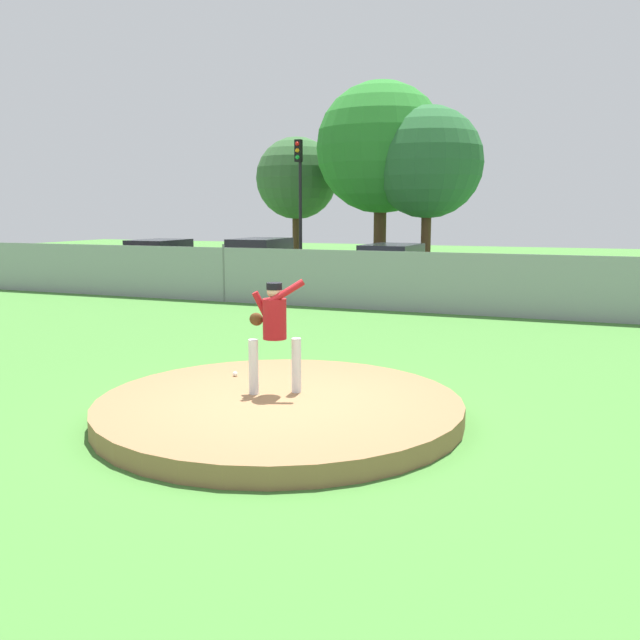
{
  "coord_description": "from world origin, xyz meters",
  "views": [
    {
      "loc": [
        3.7,
        -7.93,
        2.72
      ],
      "look_at": [
        -0.36,
        2.4,
        0.94
      ],
      "focal_mm": 38.24,
      "sensor_mm": 36.0,
      "label": 1
    }
  ],
  "objects_px": {
    "pitcher_youth": "(274,326)",
    "parked_car_champagne": "(260,263)",
    "parked_car_silver": "(392,270)",
    "traffic_light_near": "(300,185)",
    "baseball": "(235,374)",
    "parked_car_burgundy": "(160,262)"
  },
  "relations": [
    {
      "from": "baseball",
      "to": "parked_car_champagne",
      "type": "xyz_separation_m",
      "value": [
        -6.33,
        13.62,
        0.53
      ]
    },
    {
      "from": "parked_car_burgundy",
      "to": "traffic_light_near",
      "type": "relative_size",
      "value": 0.75
    },
    {
      "from": "traffic_light_near",
      "to": "parked_car_silver",
      "type": "bearing_deg",
      "value": -42.01
    },
    {
      "from": "parked_car_silver",
      "to": "pitcher_youth",
      "type": "bearing_deg",
      "value": -81.01
    },
    {
      "from": "traffic_light_near",
      "to": "parked_car_burgundy",
      "type": "bearing_deg",
      "value": -130.71
    },
    {
      "from": "baseball",
      "to": "traffic_light_near",
      "type": "distance_m",
      "value": 19.5
    },
    {
      "from": "traffic_light_near",
      "to": "pitcher_youth",
      "type": "bearing_deg",
      "value": -67.87
    },
    {
      "from": "baseball",
      "to": "parked_car_silver",
      "type": "relative_size",
      "value": 0.02
    },
    {
      "from": "baseball",
      "to": "traffic_light_near",
      "type": "xyz_separation_m",
      "value": [
        -6.62,
        18.0,
        3.5
      ]
    },
    {
      "from": "pitcher_youth",
      "to": "parked_car_silver",
      "type": "bearing_deg",
      "value": 98.99
    },
    {
      "from": "parked_car_silver",
      "to": "parked_car_champagne",
      "type": "bearing_deg",
      "value": 174.63
    },
    {
      "from": "parked_car_champagne",
      "to": "pitcher_youth",
      "type": "bearing_deg",
      "value": -62.93
    },
    {
      "from": "pitcher_youth",
      "to": "baseball",
      "type": "xyz_separation_m",
      "value": [
        -0.96,
        0.64,
        -0.9
      ]
    },
    {
      "from": "parked_car_silver",
      "to": "parked_car_burgundy",
      "type": "relative_size",
      "value": 1.05
    },
    {
      "from": "pitcher_youth",
      "to": "parked_car_champagne",
      "type": "relative_size",
      "value": 0.36
    },
    {
      "from": "baseball",
      "to": "parked_car_silver",
      "type": "xyz_separation_m",
      "value": [
        -1.22,
        13.14,
        0.48
      ]
    },
    {
      "from": "pitcher_youth",
      "to": "parked_car_champagne",
      "type": "bearing_deg",
      "value": 117.07
    },
    {
      "from": "pitcher_youth",
      "to": "parked_car_silver",
      "type": "distance_m",
      "value": 13.95
    },
    {
      "from": "baseball",
      "to": "parked_car_champagne",
      "type": "distance_m",
      "value": 15.02
    },
    {
      "from": "parked_car_silver",
      "to": "parked_car_champagne",
      "type": "distance_m",
      "value": 5.13
    },
    {
      "from": "pitcher_youth",
      "to": "parked_car_champagne",
      "type": "distance_m",
      "value": 16.02
    },
    {
      "from": "baseball",
      "to": "parked_car_silver",
      "type": "distance_m",
      "value": 13.2
    }
  ]
}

